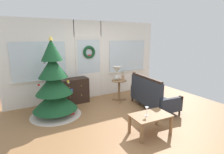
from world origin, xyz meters
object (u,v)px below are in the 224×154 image
at_px(christmas_tree, 54,88).
at_px(wine_glass, 147,109).
at_px(settee_sofa, 151,96).
at_px(flower_vase, 123,77).
at_px(gift_box, 70,112).
at_px(coffee_table, 150,118).
at_px(dresser_cabinet, 74,91).
at_px(table_lamp, 117,71).
at_px(side_table, 119,86).

bearing_deg(christmas_tree, wine_glass, -52.72).
distance_m(settee_sofa, flower_vase, 1.07).
bearing_deg(gift_box, christmas_tree, 149.07).
distance_m(flower_vase, gift_box, 1.95).
distance_m(settee_sofa, gift_box, 2.31).
xyz_separation_m(coffee_table, gift_box, (-1.24, 1.74, -0.27)).
distance_m(dresser_cabinet, coffee_table, 2.73).
distance_m(flower_vase, wine_glass, 2.10).
distance_m(dresser_cabinet, settee_sofa, 2.37).
xyz_separation_m(coffee_table, wine_glass, (-0.10, 0.01, 0.21)).
bearing_deg(table_lamp, flower_vase, -32.01).
relative_size(dresser_cabinet, settee_sofa, 0.57).
bearing_deg(coffee_table, settee_sofa, 48.65).
xyz_separation_m(flower_vase, wine_glass, (-0.66, -1.97, -0.24)).
xyz_separation_m(christmas_tree, wine_glass, (1.47, -1.93, -0.19)).
height_order(christmas_tree, wine_glass, christmas_tree).
height_order(christmas_tree, coffee_table, christmas_tree).
relative_size(dresser_cabinet, gift_box, 5.14).
xyz_separation_m(settee_sofa, flower_vase, (-0.39, 0.90, 0.43)).
relative_size(coffee_table, gift_box, 4.86).
xyz_separation_m(christmas_tree, flower_vase, (2.13, 0.05, 0.05)).
relative_size(christmas_tree, side_table, 3.00).
bearing_deg(side_table, coffee_table, -102.62).
relative_size(dresser_cabinet, wine_glass, 4.68).
distance_m(side_table, gift_box, 1.77).
height_order(side_table, flower_vase, flower_vase).
height_order(dresser_cabinet, wine_glass, dresser_cabinet).
xyz_separation_m(christmas_tree, coffee_table, (1.57, -1.93, -0.40)).
bearing_deg(side_table, table_lamp, 146.31).
relative_size(dresser_cabinet, side_table, 1.32).
xyz_separation_m(dresser_cabinet, settee_sofa, (1.82, -1.51, -0.01)).
height_order(side_table, gift_box, side_table).
height_order(dresser_cabinet, settee_sofa, settee_sofa).
bearing_deg(side_table, settee_sofa, -62.79).
relative_size(flower_vase, coffee_table, 0.41).
distance_m(table_lamp, wine_glass, 2.17).
xyz_separation_m(table_lamp, flower_vase, (0.16, -0.10, -0.17)).
height_order(side_table, table_lamp, table_lamp).
bearing_deg(wine_glass, table_lamp, 76.47).
relative_size(christmas_tree, dresser_cabinet, 2.27).
height_order(settee_sofa, flower_vase, flower_vase).
height_order(christmas_tree, side_table, christmas_tree).
distance_m(flower_vase, coffee_table, 2.11).
xyz_separation_m(table_lamp, wine_glass, (-0.50, -2.07, -0.41)).
bearing_deg(table_lamp, settee_sofa, -61.04).
bearing_deg(settee_sofa, dresser_cabinet, 140.43).
bearing_deg(settee_sofa, christmas_tree, 161.31).
relative_size(christmas_tree, gift_box, 11.67).
relative_size(table_lamp, coffee_table, 0.51).
bearing_deg(dresser_cabinet, wine_glass, -73.36).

